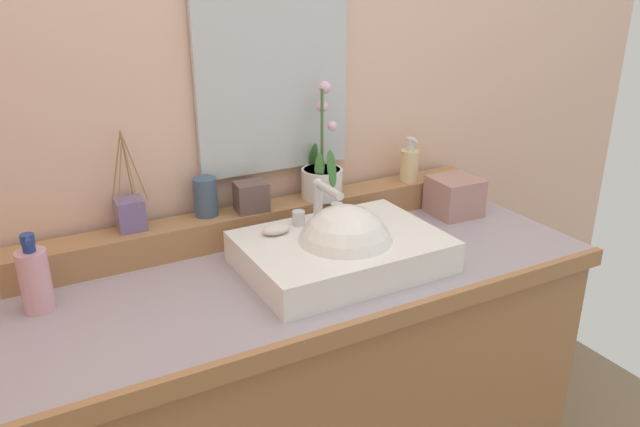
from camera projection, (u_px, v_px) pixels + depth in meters
wall_back at (240, 81)px, 1.69m from camera, size 2.92×0.20×2.44m
vanity_cabinet at (309, 404)px, 1.67m from camera, size 1.41×0.57×0.84m
back_ledge at (269, 220)px, 1.68m from camera, size 1.33×0.10×0.08m
sink_basin at (343, 252)px, 1.49m from camera, size 0.47×0.34×0.27m
soap_bar at (276, 229)px, 1.49m from camera, size 0.07×0.04×0.02m
potted_plant at (322, 175)px, 1.70m from camera, size 0.11×0.13×0.32m
soap_dispenser at (409, 164)px, 1.84m from camera, size 0.05×0.06×0.13m
tumbler_cup at (205, 197)px, 1.58m from camera, size 0.06×0.06×0.10m
reed_diffuser at (130, 213)px, 1.50m from camera, size 0.08×0.08×0.25m
trinket_box at (251, 196)px, 1.62m from camera, size 0.09×0.07×0.08m
lotion_bottle at (35, 279)px, 1.29m from camera, size 0.06×0.07×0.17m
tissue_box at (454, 196)px, 1.81m from camera, size 0.14×0.14×0.11m
mirror at (274, 74)px, 1.61m from camera, size 0.43×0.02×0.51m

